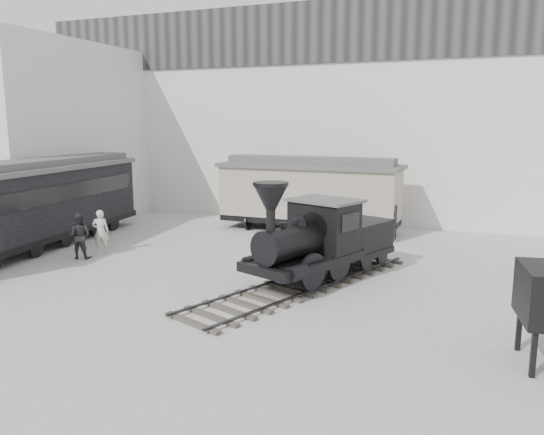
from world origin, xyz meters
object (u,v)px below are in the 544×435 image
at_px(visitor_b, 80,236).
at_px(passenger_coach, 35,203).
at_px(boxcar, 309,192).
at_px(locomotive, 318,244).
at_px(visitor_a, 101,231).

bearing_deg(visitor_b, passenger_coach, -28.36).
bearing_deg(boxcar, locomotive, -69.52).
height_order(locomotive, visitor_a, locomotive).
bearing_deg(visitor_a, boxcar, -164.81).
bearing_deg(visitor_b, visitor_a, -113.71).
bearing_deg(visitor_a, visitor_b, 46.42).
distance_m(locomotive, visitor_a, 9.08).
bearing_deg(locomotive, visitor_b, -155.87).
xyz_separation_m(locomotive, visitor_b, (-9.24, -0.39, -0.35)).
bearing_deg(visitor_a, passenger_coach, -28.77).
distance_m(visitor_a, visitor_b, 1.00).
xyz_separation_m(locomotive, passenger_coach, (-12.05, 0.37, 0.62)).
height_order(passenger_coach, visitor_a, passenger_coach).
bearing_deg(locomotive, passenger_coach, -160.07).
bearing_deg(visitor_b, locomotive, 169.29).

